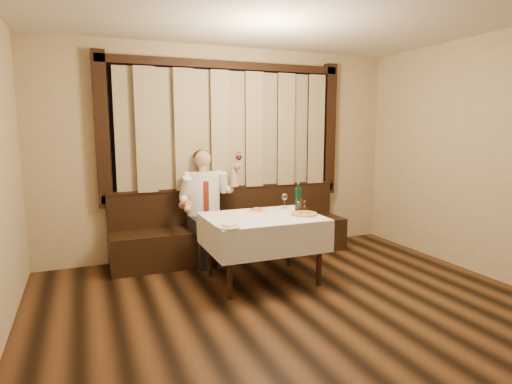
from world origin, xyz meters
name	(u,v)px	position (x,y,z in m)	size (l,w,h in m)	color
room	(293,153)	(0.00, 0.97, 1.50)	(5.01, 6.01, 2.81)	black
banquette	(233,234)	(0.00, 2.72, 0.31)	(3.20, 0.61, 0.94)	black
dining_table	(263,225)	(0.00, 1.70, 0.65)	(1.27, 0.97, 0.76)	black
pizza	(304,214)	(0.45, 1.56, 0.77)	(0.31, 0.31, 0.03)	white
pasta_red	(257,208)	(0.05, 1.98, 0.79)	(0.23, 0.23, 0.08)	white
pasta_cream	(229,224)	(-0.53, 1.32, 0.79)	(0.24, 0.24, 0.08)	white
green_bottle	(298,198)	(0.53, 1.86, 0.90)	(0.07, 0.07, 0.33)	#12562E
table_wine_glass	(285,198)	(0.42, 2.02, 0.89)	(0.07, 0.07, 0.18)	white
cruet_caddy	(301,207)	(0.53, 1.78, 0.81)	(0.14, 0.09, 0.14)	black
seated_man	(206,198)	(-0.40, 2.63, 0.84)	(0.81, 0.60, 1.46)	black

